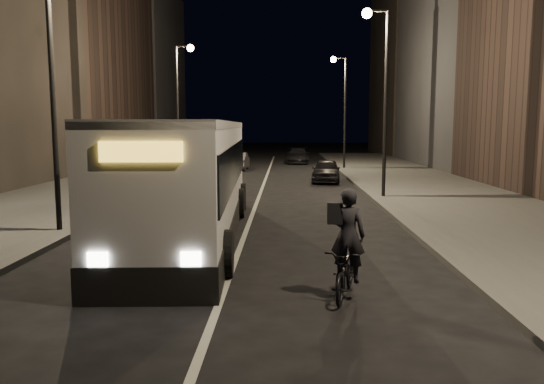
# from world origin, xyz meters

# --- Properties ---
(ground) EXTENTS (180.00, 180.00, 0.00)m
(ground) POSITION_xyz_m (0.00, 0.00, 0.00)
(ground) COLOR black
(ground) RESTS_ON ground
(sidewalk_right) EXTENTS (7.00, 70.00, 0.16)m
(sidewalk_right) POSITION_xyz_m (8.50, 14.00, 0.08)
(sidewalk_right) COLOR #3A3A37
(sidewalk_right) RESTS_ON ground
(sidewalk_left) EXTENTS (7.00, 70.00, 0.16)m
(sidewalk_left) POSITION_xyz_m (-8.50, 14.00, 0.08)
(sidewalk_left) COLOR #3A3A37
(sidewalk_left) RESTS_ON ground
(building_row_right) EXTENTS (8.00, 61.00, 21.00)m
(building_row_right) POSITION_xyz_m (16.00, 27.50, 10.50)
(building_row_right) COLOR black
(building_row_right) RESTS_ON ground
(building_row_left) EXTENTS (8.00, 61.00, 22.00)m
(building_row_left) POSITION_xyz_m (-16.00, 28.50, 11.00)
(building_row_left) COLOR black
(building_row_left) RESTS_ON ground
(streetlight_right_mid) EXTENTS (1.20, 0.44, 8.12)m
(streetlight_right_mid) POSITION_xyz_m (5.33, 12.00, 5.36)
(streetlight_right_mid) COLOR black
(streetlight_right_mid) RESTS_ON sidewalk_right
(streetlight_right_far) EXTENTS (1.20, 0.44, 8.12)m
(streetlight_right_far) POSITION_xyz_m (5.33, 28.00, 5.36)
(streetlight_right_far) COLOR black
(streetlight_right_far) RESTS_ON sidewalk_right
(streetlight_left_near) EXTENTS (1.20, 0.44, 8.12)m
(streetlight_left_near) POSITION_xyz_m (-5.33, 4.00, 5.36)
(streetlight_left_near) COLOR black
(streetlight_left_near) RESTS_ON sidewalk_left
(streetlight_left_far) EXTENTS (1.20, 0.44, 8.12)m
(streetlight_left_far) POSITION_xyz_m (-5.33, 22.00, 5.36)
(streetlight_left_far) COLOR black
(streetlight_left_far) RESTS_ON sidewalk_left
(city_bus) EXTENTS (3.41, 12.71, 3.39)m
(city_bus) POSITION_xyz_m (-1.60, 3.98, 1.85)
(city_bus) COLOR silver
(city_bus) RESTS_ON ground
(cyclist_on_bicycle) EXTENTS (1.10, 1.96, 2.14)m
(cyclist_on_bicycle) POSITION_xyz_m (2.39, -1.68, 0.71)
(cyclist_on_bicycle) COLOR black
(cyclist_on_bicycle) RESTS_ON ground
(car_near) EXTENTS (1.98, 4.08, 1.34)m
(car_near) POSITION_xyz_m (3.60, 19.26, 0.67)
(car_near) COLOR black
(car_near) RESTS_ON ground
(car_mid) EXTENTS (1.48, 4.00, 1.31)m
(car_mid) POSITION_xyz_m (-2.30, 27.59, 0.65)
(car_mid) COLOR #323133
(car_mid) RESTS_ON ground
(car_far) EXTENTS (2.01, 4.66, 1.34)m
(car_far) POSITION_xyz_m (2.30, 34.79, 0.67)
(car_far) COLOR black
(car_far) RESTS_ON ground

